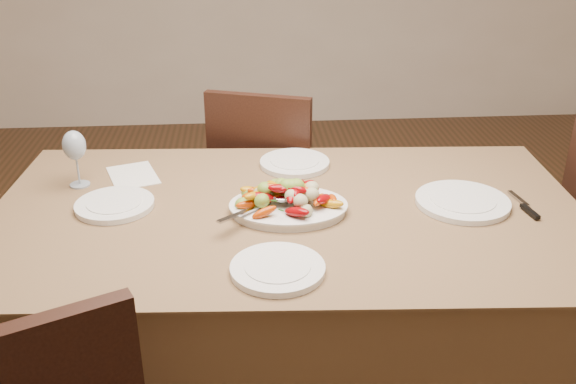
{
  "coord_description": "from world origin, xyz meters",
  "views": [
    {
      "loc": [
        -0.31,
        -1.75,
        1.66
      ],
      "look_at": [
        -0.18,
        0.01,
        0.82
      ],
      "focal_mm": 40.0,
      "sensor_mm": 36.0,
      "label": 1
    }
  ],
  "objects_px": {
    "serving_platter": "(288,209)",
    "plate_far": "(295,163)",
    "dining_table": "(288,311)",
    "plate_near": "(278,269)",
    "wine_glass": "(76,157)",
    "plate_right": "(462,202)",
    "chair_far": "(272,187)",
    "plate_left": "(115,205)"
  },
  "relations": [
    {
      "from": "serving_platter",
      "to": "plate_far",
      "type": "bearing_deg",
      "value": 82.21
    },
    {
      "from": "dining_table",
      "to": "plate_near",
      "type": "height_order",
      "value": "plate_near"
    },
    {
      "from": "dining_table",
      "to": "wine_glass",
      "type": "relative_size",
      "value": 8.98
    },
    {
      "from": "serving_platter",
      "to": "plate_right",
      "type": "distance_m",
      "value": 0.55
    },
    {
      "from": "chair_far",
      "to": "plate_near",
      "type": "bearing_deg",
      "value": 106.4
    },
    {
      "from": "chair_far",
      "to": "plate_far",
      "type": "xyz_separation_m",
      "value": [
        0.06,
        -0.42,
        0.29
      ]
    },
    {
      "from": "serving_platter",
      "to": "wine_glass",
      "type": "relative_size",
      "value": 1.71
    },
    {
      "from": "plate_left",
      "to": "wine_glass",
      "type": "height_order",
      "value": "wine_glass"
    },
    {
      "from": "chair_far",
      "to": "serving_platter",
      "type": "height_order",
      "value": "chair_far"
    },
    {
      "from": "serving_platter",
      "to": "plate_left",
      "type": "relative_size",
      "value": 1.44
    },
    {
      "from": "plate_right",
      "to": "plate_far",
      "type": "height_order",
      "value": "same"
    },
    {
      "from": "dining_table",
      "to": "wine_glass",
      "type": "distance_m",
      "value": 0.87
    },
    {
      "from": "dining_table",
      "to": "serving_platter",
      "type": "bearing_deg",
      "value": -90.02
    },
    {
      "from": "chair_far",
      "to": "plate_left",
      "type": "relative_size",
      "value": 3.9
    },
    {
      "from": "chair_far",
      "to": "wine_glass",
      "type": "bearing_deg",
      "value": 57.36
    },
    {
      "from": "plate_right",
      "to": "wine_glass",
      "type": "relative_size",
      "value": 1.43
    },
    {
      "from": "dining_table",
      "to": "plate_right",
      "type": "bearing_deg",
      "value": -0.24
    },
    {
      "from": "chair_far",
      "to": "plate_left",
      "type": "height_order",
      "value": "chair_far"
    },
    {
      "from": "wine_glass",
      "to": "plate_far",
      "type": "bearing_deg",
      "value": 8.96
    },
    {
      "from": "serving_platter",
      "to": "plate_far",
      "type": "relative_size",
      "value": 1.41
    },
    {
      "from": "dining_table",
      "to": "plate_left",
      "type": "relative_size",
      "value": 7.56
    },
    {
      "from": "dining_table",
      "to": "chair_far",
      "type": "bearing_deg",
      "value": 90.93
    },
    {
      "from": "serving_platter",
      "to": "plate_left",
      "type": "height_order",
      "value": "serving_platter"
    },
    {
      "from": "plate_near",
      "to": "dining_table",
      "type": "bearing_deg",
      "value": 81.37
    },
    {
      "from": "chair_far",
      "to": "plate_left",
      "type": "xyz_separation_m",
      "value": [
        -0.52,
        -0.71,
        0.29
      ]
    },
    {
      "from": "chair_far",
      "to": "plate_right",
      "type": "xyz_separation_m",
      "value": [
        0.56,
        -0.77,
        0.29
      ]
    },
    {
      "from": "plate_far",
      "to": "wine_glass",
      "type": "xyz_separation_m",
      "value": [
        -0.73,
        -0.12,
        0.09
      ]
    },
    {
      "from": "chair_far",
      "to": "plate_near",
      "type": "relative_size",
      "value": 3.83
    },
    {
      "from": "plate_near",
      "to": "wine_glass",
      "type": "bearing_deg",
      "value": 137.19
    },
    {
      "from": "chair_far",
      "to": "plate_near",
      "type": "distance_m",
      "value": 1.16
    },
    {
      "from": "chair_far",
      "to": "plate_near",
      "type": "xyz_separation_m",
      "value": [
        -0.04,
        -1.12,
        0.29
      ]
    },
    {
      "from": "dining_table",
      "to": "plate_left",
      "type": "height_order",
      "value": "plate_left"
    },
    {
      "from": "plate_left",
      "to": "plate_right",
      "type": "distance_m",
      "value": 1.09
    },
    {
      "from": "serving_platter",
      "to": "wine_glass",
      "type": "bearing_deg",
      "value": 159.97
    },
    {
      "from": "serving_platter",
      "to": "plate_far",
      "type": "xyz_separation_m",
      "value": [
        0.05,
        0.36,
        -0.0
      ]
    },
    {
      "from": "serving_platter",
      "to": "dining_table",
      "type": "bearing_deg",
      "value": 89.98
    },
    {
      "from": "dining_table",
      "to": "serving_platter",
      "type": "height_order",
      "value": "serving_platter"
    },
    {
      "from": "dining_table",
      "to": "chair_far",
      "type": "xyz_separation_m",
      "value": [
        -0.01,
        0.77,
        0.1
      ]
    },
    {
      "from": "plate_left",
      "to": "plate_near",
      "type": "distance_m",
      "value": 0.63
    },
    {
      "from": "chair_far",
      "to": "wine_glass",
      "type": "relative_size",
      "value": 4.64
    },
    {
      "from": "dining_table",
      "to": "plate_near",
      "type": "bearing_deg",
      "value": -98.63
    },
    {
      "from": "serving_platter",
      "to": "wine_glass",
      "type": "height_order",
      "value": "wine_glass"
    }
  ]
}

